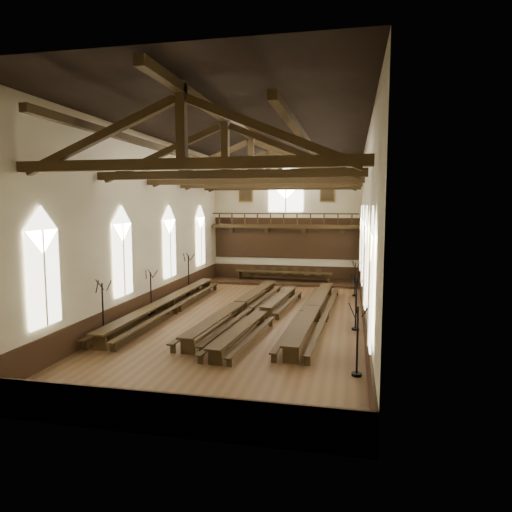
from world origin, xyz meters
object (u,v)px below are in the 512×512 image
at_px(refectory_row_b, 240,305).
at_px(candelabrum_left_far, 189,282).
at_px(candelabrum_right_near, 357,354).
at_px(candelabrum_right_far, 355,285).
at_px(candelabrum_right_mid, 356,313).
at_px(refectory_row_d, 314,309).
at_px(candelabrum_left_mid, 151,302).
at_px(high_table, 283,273).
at_px(candelabrum_left_near, 103,323).
at_px(dais, 283,282).
at_px(refectory_row_a, 167,302).
at_px(refectory_row_c, 264,313).

relative_size(refectory_row_b, candelabrum_left_far, 5.09).
relative_size(candelabrum_right_near, candelabrum_right_far, 1.12).
bearing_deg(candelabrum_right_mid, refectory_row_d, 143.87).
bearing_deg(refectory_row_b, candelabrum_left_mid, -167.12).
relative_size(high_table, candelabrum_left_far, 2.68).
height_order(refectory_row_b, candelabrum_left_far, candelabrum_left_far).
bearing_deg(candelabrum_left_far, candelabrum_right_far, 10.06).
bearing_deg(candelabrum_right_far, high_table, 143.21).
distance_m(candelabrum_left_near, candelabrum_left_far, 10.94).
bearing_deg(dais, refectory_row_a, -114.29).
relative_size(refectory_row_a, candelabrum_left_far, 5.12).
relative_size(refectory_row_b, candelabrum_left_mid, 5.70).
height_order(refectory_row_a, refectory_row_d, refectory_row_a).
bearing_deg(refectory_row_c, refectory_row_b, 141.16).
bearing_deg(refectory_row_d, high_table, 106.69).
relative_size(candelabrum_left_far, candelabrum_right_far, 1.20).
xyz_separation_m(refectory_row_b, candelabrum_left_mid, (-4.80, -1.10, 0.22)).
relative_size(candelabrum_left_near, candelabrum_right_near, 1.05).
relative_size(refectory_row_a, candelabrum_right_mid, 5.34).
bearing_deg(refectory_row_d, candelabrum_left_near, -146.66).
relative_size(dais, high_table, 1.47).
height_order(refectory_row_c, candelabrum_right_mid, candelabrum_right_mid).
bearing_deg(candelabrum_right_far, candelabrum_right_mid, -90.00).
xyz_separation_m(refectory_row_c, high_table, (-0.80, 12.23, 0.28)).
xyz_separation_m(refectory_row_d, candelabrum_left_near, (-8.94, -5.88, 0.28)).
relative_size(candelabrum_left_mid, candelabrum_right_mid, 0.93).
xyz_separation_m(refectory_row_c, refectory_row_d, (2.54, 1.08, 0.06)).
relative_size(refectory_row_a, candelabrum_left_mid, 5.74).
height_order(refectory_row_c, refectory_row_d, refectory_row_d).
relative_size(refectory_row_a, refectory_row_c, 1.05).
distance_m(high_table, candelabrum_right_far, 6.87).
bearing_deg(refectory_row_c, refectory_row_a, 169.81).
bearing_deg(candelabrum_right_near, candelabrum_right_far, 90.00).
bearing_deg(candelabrum_left_far, high_table, 47.40).
xyz_separation_m(refectory_row_d, dais, (-3.34, 11.15, -0.48)).
distance_m(dais, candelabrum_right_far, 6.90).
bearing_deg(refectory_row_d, refectory_row_a, -179.78).
relative_size(refectory_row_c, candelabrum_left_near, 5.01).
bearing_deg(candelabrum_left_mid, refectory_row_a, 57.51).
distance_m(refectory_row_b, high_table, 10.98).
xyz_separation_m(candelabrum_left_far, candelabrum_right_far, (11.10, 1.97, -0.15)).
height_order(high_table, candelabrum_left_near, candelabrum_left_near).
xyz_separation_m(refectory_row_c, candelabrum_left_far, (-6.39, 6.14, 0.36)).
relative_size(candelabrum_right_mid, candelabrum_right_far, 1.15).
relative_size(refectory_row_d, dais, 1.30).
distance_m(refectory_row_c, dais, 12.26).
bearing_deg(refectory_row_a, candelabrum_left_far, 96.16).
bearing_deg(refectory_row_c, high_table, 93.73).
bearing_deg(candelabrum_right_near, refectory_row_b, 128.31).
bearing_deg(candelabrum_right_near, candelabrum_left_mid, 148.21).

